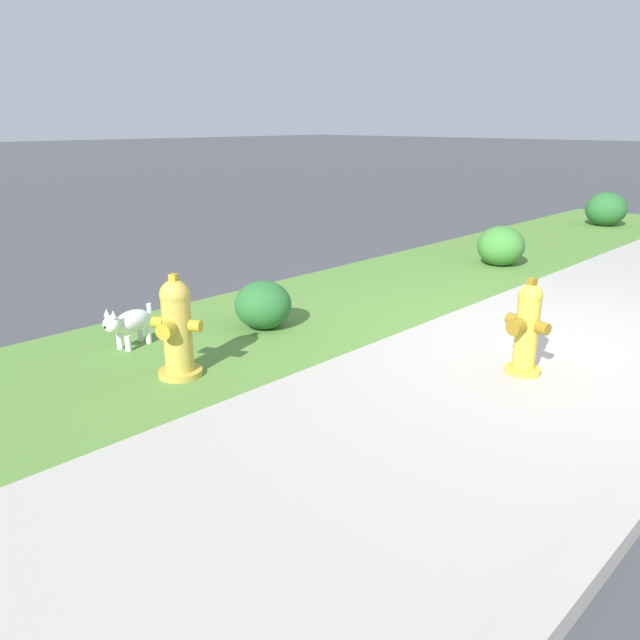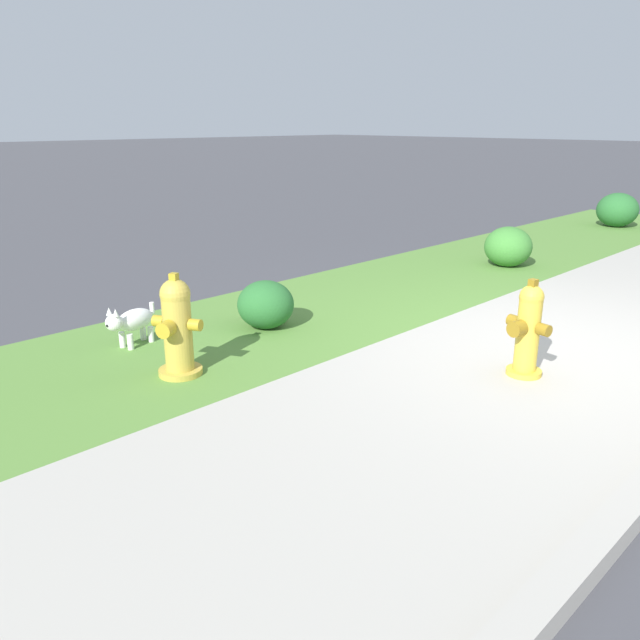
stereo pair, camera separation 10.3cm
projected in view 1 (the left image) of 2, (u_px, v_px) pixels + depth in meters
The scene contains 9 objects.
ground_plane at pixel (557, 348), 5.38m from camera, with size 120.00×120.00×0.00m, color #424247.
sidewalk_pavement at pixel (558, 348), 5.38m from camera, with size 18.00×2.44×0.01m, color #ADA89E.
grass_verge at pixel (352, 297), 6.93m from camera, with size 18.00×2.26×0.01m, color #568438.
fire_hydrant_far_end at pixel (177, 328), 4.68m from camera, with size 0.38×0.39×0.80m.
fire_hydrant_across_street at pixel (526, 329), 4.72m from camera, with size 0.33×0.36×0.76m.
small_white_dog at pixel (129, 323), 5.32m from camera, with size 0.51×0.26×0.39m.
shrub_bush_near_lamp at pixel (263, 305), 5.84m from camera, with size 0.53×0.53×0.45m.
shrub_bush_far_verge at pixel (501, 246), 8.38m from camera, with size 0.63×0.63×0.53m.
shrub_bush_mid_verge at pixel (606, 209), 11.55m from camera, with size 0.73×0.73×0.62m.
Camera 1 is at (-5.07, -2.01, 1.88)m, focal length 35.00 mm.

